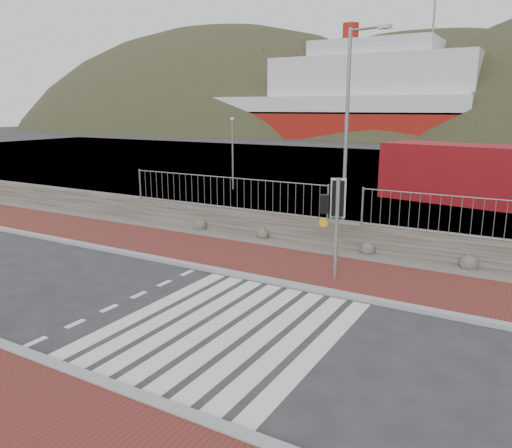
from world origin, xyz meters
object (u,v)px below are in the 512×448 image
Objects in this scene: traffic_signal_far at (336,207)px; shipping_container at (454,173)px; streetlight at (350,126)px; ferry at (332,103)px.

shipping_container is at bearing -109.76° from traffic_signal_far.
streetlight reaches higher than traffic_signal_far.
streetlight is at bearing -90.79° from traffic_signal_far.
traffic_signal_far is at bearing -68.22° from ferry.
ferry is 56.17m from shipping_container.
ferry reaches higher than streetlight.
ferry is 6.97× the size of streetlight.
ferry is 7.27× the size of shipping_container.
ferry reaches higher than traffic_signal_far.
shipping_container is (0.78, 14.43, -0.63)m from traffic_signal_far.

